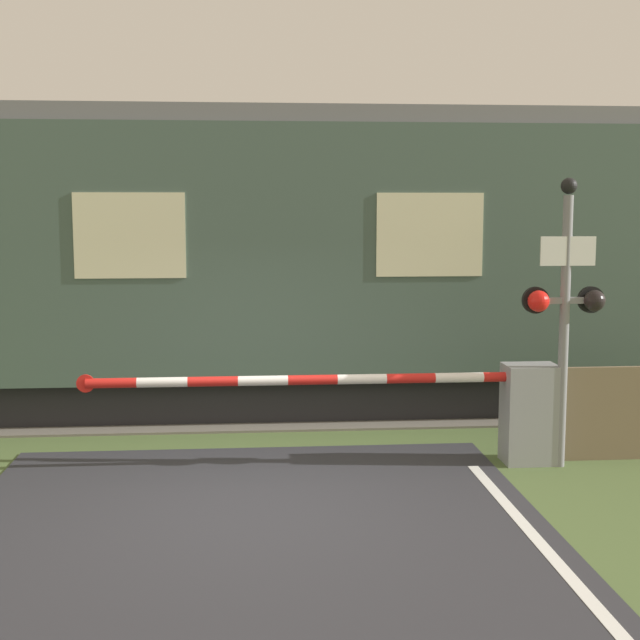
{
  "coord_description": "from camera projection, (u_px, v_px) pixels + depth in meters",
  "views": [
    {
      "loc": [
        -0.03,
        -8.61,
        2.93
      ],
      "look_at": [
        0.82,
        1.78,
        1.61
      ],
      "focal_mm": 50.0,
      "sensor_mm": 36.0,
      "label": 1
    }
  ],
  "objects": [
    {
      "name": "track_bed",
      "position": [
        250.0,
        404.0,
        13.22
      ],
      "size": [
        36.0,
        3.2,
        0.13
      ],
      "color": "#666056",
      "rests_on": "ground_plane"
    },
    {
      "name": "train",
      "position": [
        143.0,
        260.0,
        12.82
      ],
      "size": [
        14.18,
        2.79,
        4.27
      ],
      "color": "black",
      "rests_on": "ground_plane"
    },
    {
      "name": "signal_post",
      "position": [
        565.0,
        304.0,
        9.92
      ],
      "size": [
        0.94,
        0.26,
        3.25
      ],
      "color": "gray",
      "rests_on": "ground_plane"
    },
    {
      "name": "crossing_barrier",
      "position": [
        494.0,
        408.0,
        10.19
      ],
      "size": [
        5.41,
        0.44,
        1.15
      ],
      "color": "gray",
      "rests_on": "ground_plane"
    },
    {
      "name": "ground_plane",
      "position": [
        252.0,
        503.0,
        8.88
      ],
      "size": [
        80.0,
        80.0,
        0.0
      ],
      "primitive_type": "plane",
      "color": "#4C6033"
    }
  ]
}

